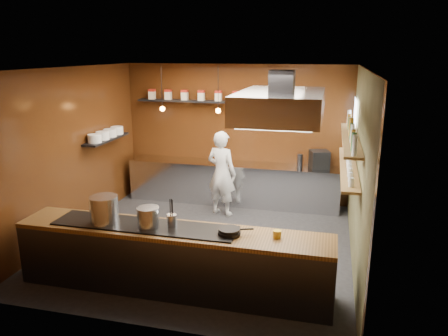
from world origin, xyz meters
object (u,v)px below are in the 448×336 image
(extractor_hood, at_px, (281,105))
(chef, at_px, (222,173))
(stockpot_small, at_px, (148,217))
(espresso_machine, at_px, (319,159))
(stockpot_large, at_px, (104,210))

(extractor_hood, bearing_deg, chef, 126.55)
(stockpot_small, distance_m, espresso_machine, 4.45)
(extractor_hood, distance_m, stockpot_large, 2.94)
(extractor_hood, relative_size, espresso_machine, 5.44)
(extractor_hood, bearing_deg, stockpot_large, -151.04)
(chef, bearing_deg, extractor_hood, 143.56)
(extractor_hood, distance_m, chef, 2.82)
(extractor_hood, height_order, stockpot_large, extractor_hood)
(stockpot_small, distance_m, chef, 3.12)
(chef, bearing_deg, stockpot_large, 90.78)
(extractor_hood, bearing_deg, espresso_machine, 78.62)
(stockpot_large, distance_m, espresso_machine, 4.80)
(stockpot_large, height_order, stockpot_small, stockpot_large)
(stockpot_small, xyz_separation_m, chef, (0.24, 3.11, -0.21))
(espresso_machine, distance_m, chef, 2.07)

